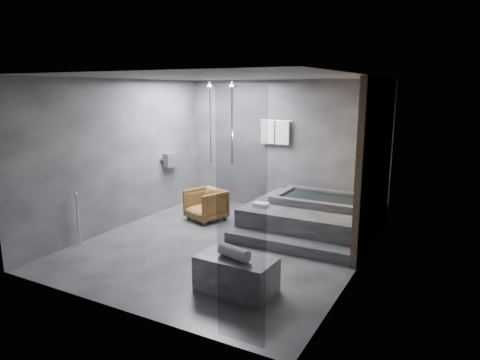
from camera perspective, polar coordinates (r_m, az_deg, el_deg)
The scene contains 7 objects.
room at distance 7.01m, azimuth 1.56°, elevation 4.84°, with size 5.00×5.04×2.82m.
tub_deck at distance 8.17m, azimuth 9.49°, elevation -4.91°, with size 2.20×2.00×0.50m, color #2D2D2F.
tub_step at distance 7.17m, azimuth 6.31°, elevation -8.61°, with size 2.20×0.36×0.18m, color #2D2D2F.
concrete_bench at distance 5.76m, azimuth -0.52°, elevation -12.40°, with size 1.03×0.57×0.46m, color #38393B.
driftwood_chair at distance 8.67m, azimuth -4.57°, elevation -3.32°, with size 0.67×0.69×0.63m, color #402710.
rolled_towel at distance 5.60m, azimuth -0.78°, elevation -9.66°, with size 0.16×0.16×0.45m, color silver.
deck_towel at distance 7.85m, azimuth 2.78°, elevation -3.30°, with size 0.26×0.19×0.07m, color white.
Camera 1 is at (3.55, -5.96, 2.62)m, focal length 32.00 mm.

